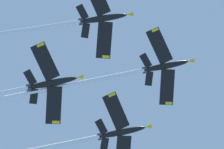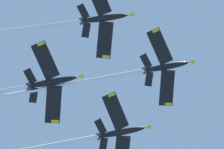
# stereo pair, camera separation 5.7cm
# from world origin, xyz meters

# --- Properties ---
(jet_lead) EXTENTS (43.07, 26.37, 11.99)m
(jet_lead) POSITION_xyz_m (-5.87, 23.02, 125.88)
(jet_lead) COLOR black
(jet_left_wing) EXTENTS (40.06, 24.09, 12.43)m
(jet_left_wing) POSITION_xyz_m (-0.03, 5.37, 121.53)
(jet_left_wing) COLOR black
(jet_right_wing) EXTENTS (40.90, 24.63, 11.87)m
(jet_right_wing) POSITION_xyz_m (10.94, 31.24, 122.96)
(jet_right_wing) COLOR black
(jet_slot) EXTENTS (38.72, 24.45, 11.42)m
(jet_slot) POSITION_xyz_m (17.97, 13.28, 119.52)
(jet_slot) COLOR black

